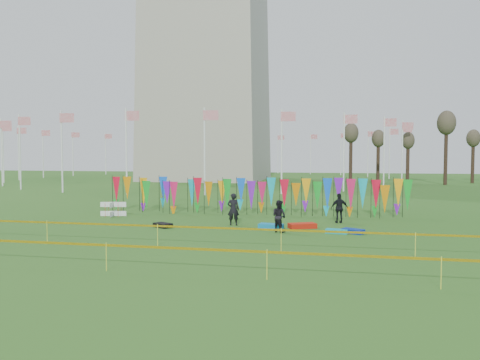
% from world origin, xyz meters
% --- Properties ---
extents(ground, '(160.00, 160.00, 0.00)m').
position_xyz_m(ground, '(0.00, 0.00, 0.00)').
color(ground, '#265518').
rests_on(ground, ground).
extents(flagpole_ring, '(57.40, 56.16, 8.00)m').
position_xyz_m(flagpole_ring, '(-14.00, 48.00, 4.00)').
color(flagpole_ring, white).
rests_on(flagpole_ring, ground).
extents(banner_row, '(18.64, 0.64, 2.16)m').
position_xyz_m(banner_row, '(0.28, 7.97, 1.27)').
color(banner_row, black).
rests_on(banner_row, ground).
extents(caution_tape_near, '(26.00, 0.02, 0.90)m').
position_xyz_m(caution_tape_near, '(-0.22, -2.81, 0.78)').
color(caution_tape_near, yellow).
rests_on(caution_tape_near, ground).
extents(caution_tape_far, '(26.00, 0.02, 0.90)m').
position_xyz_m(caution_tape_far, '(-0.22, -6.90, 0.78)').
color(caution_tape_far, yellow).
rests_on(caution_tape_far, ground).
extents(box_kite, '(0.78, 0.78, 0.87)m').
position_xyz_m(box_kite, '(-7.97, 5.43, 0.44)').
color(box_kite, red).
rests_on(box_kite, ground).
extents(person_left, '(0.68, 0.55, 1.68)m').
position_xyz_m(person_left, '(-0.12, 3.33, 0.84)').
color(person_left, black).
rests_on(person_left, ground).
extents(person_mid, '(0.87, 0.80, 1.53)m').
position_xyz_m(person_mid, '(2.48, 1.63, 0.76)').
color(person_mid, black).
rests_on(person_mid, ground).
extents(person_right, '(1.05, 0.76, 1.61)m').
position_xyz_m(person_right, '(5.30, 5.31, 0.80)').
color(person_right, black).
rests_on(person_right, ground).
extents(kite_bag_turquoise, '(1.26, 0.77, 0.24)m').
position_xyz_m(kite_bag_turquoise, '(1.96, 2.65, 0.12)').
color(kite_bag_turquoise, '#0D85C9').
rests_on(kite_bag_turquoise, ground).
extents(kite_bag_blue, '(1.13, 0.94, 0.21)m').
position_xyz_m(kite_bag_blue, '(5.90, 2.00, 0.10)').
color(kite_bag_blue, '#092F9B').
rests_on(kite_bag_blue, ground).
extents(kite_bag_red, '(1.49, 1.14, 0.25)m').
position_xyz_m(kite_bag_red, '(3.47, 3.10, 0.12)').
color(kite_bag_red, red).
rests_on(kite_bag_red, ground).
extents(kite_bag_black, '(1.11, 0.98, 0.22)m').
position_xyz_m(kite_bag_black, '(-3.46, 1.91, 0.11)').
color(kite_bag_black, black).
rests_on(kite_bag_black, ground).
extents(kite_bag_teal, '(1.07, 0.62, 0.19)m').
position_xyz_m(kite_bag_teal, '(5.17, 1.86, 0.10)').
color(kite_bag_teal, '#0DA6B8').
rests_on(kite_bag_teal, ground).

